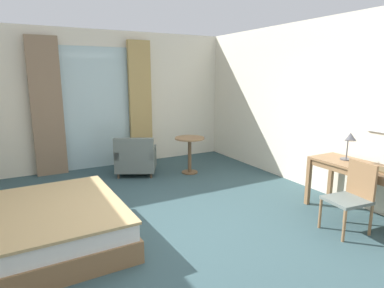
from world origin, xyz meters
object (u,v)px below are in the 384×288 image
at_px(desk_chair, 352,194).
at_px(armchair_by_window, 136,159).
at_px(bed, 17,232).
at_px(desk_lamp, 350,140).
at_px(closed_book, 383,170).
at_px(writing_desk, 366,173).
at_px(round_cafe_table, 190,147).

relative_size(desk_chair, armchair_by_window, 0.91).
height_order(bed, armchair_by_window, bed).
xyz_separation_m(desk_lamp, closed_book, (-0.02, -0.52, -0.30)).
distance_m(bed, desk_chair, 4.00).
bearing_deg(closed_book, desk_lamp, 101.77).
distance_m(writing_desk, closed_book, 0.27).
relative_size(closed_book, armchair_by_window, 0.26).
relative_size(desk_chair, closed_book, 3.50).
xyz_separation_m(desk_chair, closed_book, (0.43, -0.10, 0.27)).
height_order(writing_desk, armchair_by_window, armchair_by_window).
distance_m(bed, desk_lamp, 4.37).
bearing_deg(round_cafe_table, desk_lamp, -68.91).
bearing_deg(round_cafe_table, bed, -150.79).
height_order(writing_desk, round_cafe_table, writing_desk).
bearing_deg(writing_desk, bed, 163.01).
bearing_deg(round_cafe_table, writing_desk, -70.46).
bearing_deg(desk_lamp, desk_chair, -136.42).
xyz_separation_m(closed_book, armchair_by_window, (-2.03, 3.67, -0.45)).
height_order(bed, desk_chair, bed).
bearing_deg(armchair_by_window, round_cafe_table, -21.86).
bearing_deg(bed, desk_lamp, -13.56).
distance_m(writing_desk, desk_chair, 0.51).
distance_m(armchair_by_window, round_cafe_table, 1.09).
bearing_deg(armchair_by_window, writing_desk, -58.88).
distance_m(writing_desk, round_cafe_table, 3.21).
height_order(desk_chair, armchair_by_window, desk_chair).
bearing_deg(bed, armchair_by_window, 45.21).
height_order(closed_book, round_cafe_table, closed_book).
distance_m(desk_chair, closed_book, 0.52).
xyz_separation_m(writing_desk, desk_lamp, (-0.01, 0.27, 0.40)).
xyz_separation_m(bed, desk_lamp, (4.17, -1.01, 0.81)).
bearing_deg(desk_lamp, armchair_by_window, 123.11).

